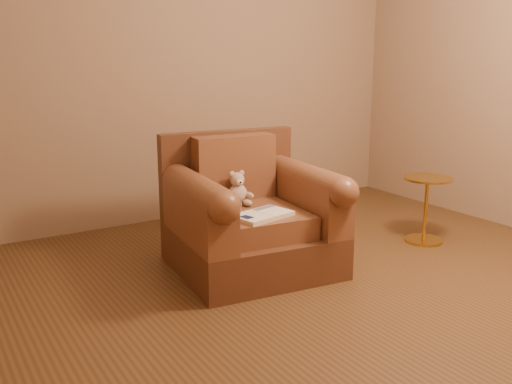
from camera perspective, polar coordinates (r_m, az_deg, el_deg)
floor at (r=3.51m, az=9.01°, el=-9.70°), size 4.00×4.00×0.00m
armchair at (r=3.74m, az=-0.67°, el=-2.61°), size 1.05×1.01×0.87m
teddy_bear at (r=3.75m, az=-1.78°, el=0.04°), size 0.17×0.19×0.23m
guidebook at (r=3.46m, az=0.62°, el=-2.33°), size 0.40×0.29×0.03m
side_table at (r=4.43m, az=16.62°, el=-1.49°), size 0.36×0.36×0.50m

